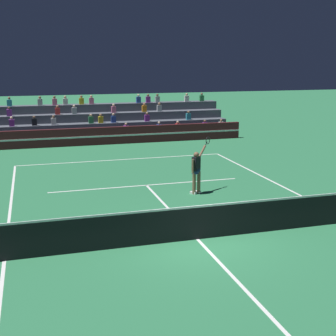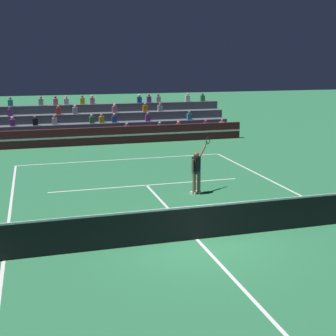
% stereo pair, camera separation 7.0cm
% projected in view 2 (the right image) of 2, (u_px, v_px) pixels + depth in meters
% --- Properties ---
extents(ground_plane, '(120.00, 120.00, 0.00)m').
position_uv_depth(ground_plane, '(197.00, 239.00, 14.03)').
color(ground_plane, '#2D7A4C').
extents(court_lines, '(11.10, 23.90, 0.01)m').
position_uv_depth(court_lines, '(197.00, 239.00, 14.03)').
color(court_lines, white).
rests_on(court_lines, ground).
extents(tennis_net, '(12.00, 0.10, 1.10)m').
position_uv_depth(tennis_net, '(197.00, 222.00, 13.90)').
color(tennis_net, black).
rests_on(tennis_net, ground).
extents(sponsor_banner_wall, '(18.00, 0.26, 1.10)m').
position_uv_depth(sponsor_banner_wall, '(108.00, 136.00, 29.56)').
color(sponsor_banner_wall, '#51191E').
rests_on(sponsor_banner_wall, ground).
extents(bleacher_stand, '(17.71, 3.80, 2.83)m').
position_uv_depth(bleacher_stand, '(101.00, 125.00, 32.46)').
color(bleacher_stand, '#4C515B').
rests_on(bleacher_stand, ground).
extents(tennis_player, '(1.11, 0.88, 2.26)m').
position_uv_depth(tennis_player, '(197.00, 170.00, 18.59)').
color(tennis_player, brown).
rests_on(tennis_player, ground).
extents(tennis_ball, '(0.07, 0.07, 0.07)m').
position_uv_depth(tennis_ball, '(196.00, 174.00, 21.91)').
color(tennis_ball, '#C6DB33').
rests_on(tennis_ball, ground).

